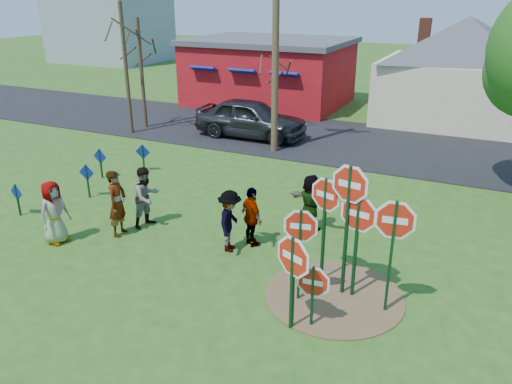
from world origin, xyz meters
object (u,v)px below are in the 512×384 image
stop_sign_d (358,222)px  utility_pole (276,36)px  person_b (117,203)px  stop_sign_a (293,264)px  person_a (54,212)px  stop_sign_b (325,204)px  stop_sign_c (349,201)px  suv (251,118)px

stop_sign_d → utility_pole: size_ratio=0.29×
person_b → utility_pole: 10.10m
stop_sign_a → utility_pole: bearing=138.2°
stop_sign_d → person_a: stop_sign_d is taller
person_a → utility_pole: utility_pole is taller
stop_sign_a → person_b: 6.39m
stop_sign_d → stop_sign_b: bearing=167.5°
stop_sign_b → person_a: 7.49m
stop_sign_c → person_a: bearing=-162.3°
person_a → person_b: (1.26, 1.13, 0.07)m
stop_sign_d → person_b: 6.97m
stop_sign_b → person_a: stop_sign_b is taller
stop_sign_a → utility_pole: (-5.22, 11.22, 3.33)m
stop_sign_c → person_b: 6.81m
person_b → suv: bearing=-4.1°
utility_pole → person_b: bearing=-95.2°
stop_sign_c → stop_sign_d: size_ratio=1.24×
stop_sign_d → person_b: (-6.90, 0.23, -0.92)m
person_a → stop_sign_d: bearing=-78.2°
stop_sign_a → stop_sign_d: 1.94m
stop_sign_a → stop_sign_b: bearing=113.9°
suv → stop_sign_c: bearing=-145.1°
stop_sign_a → utility_pole: utility_pole is taller
stop_sign_a → stop_sign_d: (0.84, 1.71, 0.36)m
stop_sign_a → stop_sign_c: bearing=93.9°
stop_sign_b → stop_sign_c: 0.78m
person_b → stop_sign_a: bearing=-117.3°
stop_sign_b → utility_pole: utility_pole is taller
stop_sign_d → utility_pole: bearing=131.9°
suv → stop_sign_a: bearing=-150.8°
stop_sign_a → person_b: stop_sign_a is taller
stop_sign_a → person_a: 7.39m
utility_pole → person_a: bearing=-101.4°
person_b → stop_sign_c: bearing=-101.5°
utility_pole → stop_sign_d: bearing=-57.5°
stop_sign_b → person_a: (-7.30, -1.25, -1.11)m
person_a → suv: (0.22, 11.98, 0.04)m
stop_sign_b → suv: bearing=142.2°
stop_sign_a → person_b: (-6.07, 1.94, -0.56)m
stop_sign_b → person_b: size_ratio=1.44×
person_a → stop_sign_a: bearing=-90.8°
stop_sign_b → suv: (-7.08, 10.73, -1.06)m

